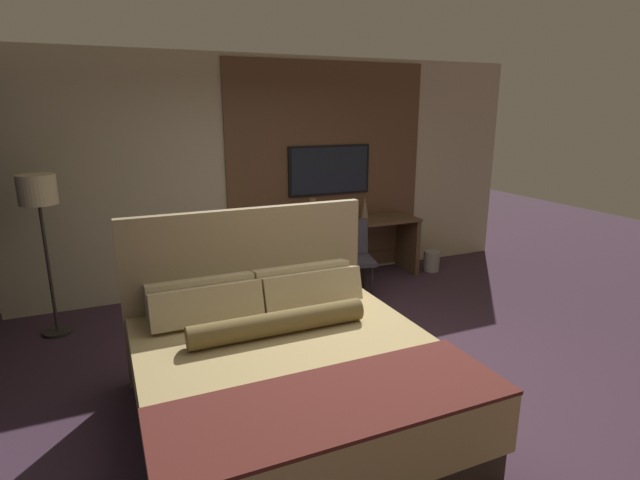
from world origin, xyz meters
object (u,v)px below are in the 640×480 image
tv (330,170)px  vase_short (365,207)px  vase_tall (312,212)px  book (274,226)px  waste_bin (432,261)px  desk (337,240)px  floor_lamp (39,203)px  bed (288,373)px  desk_chair (351,251)px

tv → vase_short: tv is taller
vase_tall → book: (-0.48, 0.05, -0.15)m
book → waste_bin: 2.31m
desk → book: bearing=179.1°
floor_lamp → vase_short: size_ratio=5.69×
bed → desk_chair: size_ratio=2.33×
floor_lamp → book: 2.50m
bed → floor_lamp: floor_lamp is taller
desk_chair → vase_tall: vase_tall is taller
desk_chair → book: desk_chair is taller
bed → waste_bin: size_ratio=7.60×
vase_tall → book: 0.50m
vase_tall → book: bearing=173.5°
desk → desk_chair: size_ratio=2.38×
bed → waste_bin: 3.85m
desk_chair → vase_short: vase_short is taller
desk_chair → vase_short: bearing=65.0°
desk → book: 0.87m
waste_bin → book: bearing=174.7°
vase_tall → waste_bin: 1.91m
desk_chair → waste_bin: bearing=29.5°
tv → floor_lamp: size_ratio=0.71×
vase_short → book: 1.27m
desk → book: (-0.83, 0.01, 0.25)m
desk_chair → vase_tall: size_ratio=2.74×
floor_lamp → vase_tall: floor_lamp is taller
tv → book: 1.06m
tv → book: (-0.83, -0.21, -0.61)m
desk → waste_bin: 1.44m
tv → waste_bin: tv is taller
vase_short → floor_lamp: bearing=-174.4°
tv → waste_bin: size_ratio=4.02×
tv → book: tv is taller
desk_chair → floor_lamp: bearing=-169.9°
desk → book: size_ratio=9.40×
desk_chair → vase_short: (0.52, 0.62, 0.37)m
book → waste_bin: bearing=-5.3°
vase_short → desk: bearing=-173.8°
bed → desk: (1.63, 2.58, 0.18)m
desk → floor_lamp: bearing=-174.5°
bed → tv: bearing=59.9°
vase_tall → book: size_ratio=1.44×
waste_bin → bed: bearing=-141.4°
desk → tv: size_ratio=1.94×
vase_tall → desk: bearing=6.6°
book → waste_bin: (2.20, -0.20, -0.66)m
tv → desk_chair: size_ratio=1.23×
desk → vase_tall: size_ratio=6.53×
vase_tall → waste_bin: vase_tall is taller
vase_tall → vase_short: vase_tall is taller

